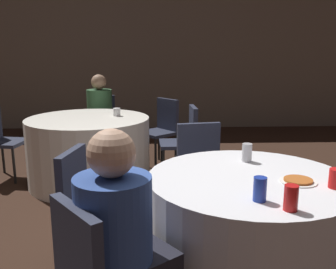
{
  "coord_description": "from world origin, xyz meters",
  "views": [
    {
      "loc": [
        -0.38,
        -2.21,
        1.47
      ],
      "look_at": [
        -0.27,
        0.58,
        0.85
      ],
      "focal_mm": 40.0,
      "sensor_mm": 36.0,
      "label": 1
    }
  ],
  "objects_px": {
    "chair_far_northeast": "(162,125)",
    "person_blue_shirt": "(128,249)",
    "soda_can_red": "(291,198)",
    "chair_far_north": "(101,120)",
    "chair_far_east": "(185,136)",
    "chair_near_west": "(87,202)",
    "soda_can_silver": "(247,153)",
    "chair_near_north": "(201,164)",
    "soda_can_blue": "(260,189)",
    "table_near": "(246,235)",
    "person_green_jacket": "(99,117)",
    "table_far": "(89,150)",
    "pizza_plate_near": "(298,181)"
  },
  "relations": [
    {
      "from": "chair_far_northeast",
      "to": "soda_can_silver",
      "type": "bearing_deg",
      "value": 152.72
    },
    {
      "from": "table_far",
      "to": "chair_near_north",
      "type": "xyz_separation_m",
      "value": [
        1.14,
        -1.04,
        0.15
      ]
    },
    {
      "from": "soda_can_red",
      "to": "soda_can_blue",
      "type": "bearing_deg",
      "value": 134.11
    },
    {
      "from": "table_far",
      "to": "person_green_jacket",
      "type": "distance_m",
      "value": 0.96
    },
    {
      "from": "person_blue_shirt",
      "to": "soda_can_silver",
      "type": "distance_m",
      "value": 1.13
    },
    {
      "from": "chair_far_east",
      "to": "soda_can_silver",
      "type": "xyz_separation_m",
      "value": [
        0.27,
        -1.76,
        0.29
      ]
    },
    {
      "from": "person_green_jacket",
      "to": "soda_can_red",
      "type": "height_order",
      "value": "person_green_jacket"
    },
    {
      "from": "soda_can_red",
      "to": "person_blue_shirt",
      "type": "bearing_deg",
      "value": -176.94
    },
    {
      "from": "person_blue_shirt",
      "to": "table_near",
      "type": "bearing_deg",
      "value": 90.0
    },
    {
      "from": "chair_near_north",
      "to": "chair_near_west",
      "type": "height_order",
      "value": "same"
    },
    {
      "from": "chair_far_north",
      "to": "person_blue_shirt",
      "type": "relative_size",
      "value": 0.74
    },
    {
      "from": "chair_far_northeast",
      "to": "person_blue_shirt",
      "type": "bearing_deg",
      "value": 136.65
    },
    {
      "from": "soda_can_silver",
      "to": "person_blue_shirt",
      "type": "bearing_deg",
      "value": -131.87
    },
    {
      "from": "table_near",
      "to": "chair_near_north",
      "type": "distance_m",
      "value": 1.02
    },
    {
      "from": "table_near",
      "to": "pizza_plate_near",
      "type": "xyz_separation_m",
      "value": [
        0.25,
        -0.1,
        0.38
      ]
    },
    {
      "from": "person_blue_shirt",
      "to": "soda_can_silver",
      "type": "bearing_deg",
      "value": 101.11
    },
    {
      "from": "soda_can_blue",
      "to": "chair_far_northeast",
      "type": "bearing_deg",
      "value": 97.57
    },
    {
      "from": "soda_can_silver",
      "to": "table_far",
      "type": "bearing_deg",
      "value": 128.16
    },
    {
      "from": "chair_far_east",
      "to": "person_blue_shirt",
      "type": "bearing_deg",
      "value": 167.63
    },
    {
      "from": "person_blue_shirt",
      "to": "soda_can_red",
      "type": "height_order",
      "value": "person_blue_shirt"
    },
    {
      "from": "chair_far_northeast",
      "to": "person_green_jacket",
      "type": "xyz_separation_m",
      "value": [
        -0.85,
        0.24,
        0.07
      ]
    },
    {
      "from": "chair_near_north",
      "to": "chair_far_northeast",
      "type": "distance_m",
      "value": 1.75
    },
    {
      "from": "table_far",
      "to": "person_blue_shirt",
      "type": "distance_m",
      "value": 2.63
    },
    {
      "from": "table_near",
      "to": "soda_can_silver",
      "type": "xyz_separation_m",
      "value": [
        0.06,
        0.31,
        0.43
      ]
    },
    {
      "from": "pizza_plate_near",
      "to": "soda_can_red",
      "type": "xyz_separation_m",
      "value": [
        -0.18,
        -0.38,
        0.05
      ]
    },
    {
      "from": "person_green_jacket",
      "to": "pizza_plate_near",
      "type": "distance_m",
      "value": 3.44
    },
    {
      "from": "person_blue_shirt",
      "to": "table_far",
      "type": "bearing_deg",
      "value": 156.42
    },
    {
      "from": "chair_far_east",
      "to": "soda_can_red",
      "type": "xyz_separation_m",
      "value": [
        0.28,
        -2.55,
        0.29
      ]
    },
    {
      "from": "table_near",
      "to": "table_far",
      "type": "height_order",
      "value": "same"
    },
    {
      "from": "chair_near_west",
      "to": "soda_can_silver",
      "type": "xyz_separation_m",
      "value": [
        1.05,
        0.12,
        0.29
      ]
    },
    {
      "from": "chair_far_north",
      "to": "pizza_plate_near",
      "type": "bearing_deg",
      "value": 115.25
    },
    {
      "from": "chair_far_east",
      "to": "soda_can_red",
      "type": "distance_m",
      "value": 2.58
    },
    {
      "from": "chair_far_northeast",
      "to": "soda_can_blue",
      "type": "height_order",
      "value": "soda_can_blue"
    },
    {
      "from": "chair_near_north",
      "to": "soda_can_blue",
      "type": "xyz_separation_m",
      "value": [
        0.12,
        -1.36,
        0.29
      ]
    },
    {
      "from": "chair_far_north",
      "to": "soda_can_silver",
      "type": "relative_size",
      "value": 7.05
    },
    {
      "from": "chair_far_northeast",
      "to": "person_green_jacket",
      "type": "distance_m",
      "value": 0.89
    },
    {
      "from": "chair_far_north",
      "to": "chair_far_east",
      "type": "height_order",
      "value": "same"
    },
    {
      "from": "table_near",
      "to": "soda_can_red",
      "type": "distance_m",
      "value": 0.65
    },
    {
      "from": "chair_far_east",
      "to": "person_green_jacket",
      "type": "xyz_separation_m",
      "value": [
        -1.1,
        0.89,
        0.07
      ]
    },
    {
      "from": "chair_far_northeast",
      "to": "soda_can_red",
      "type": "distance_m",
      "value": 3.25
    },
    {
      "from": "chair_far_north",
      "to": "soda_can_blue",
      "type": "bearing_deg",
      "value": 109.38
    },
    {
      "from": "person_green_jacket",
      "to": "person_blue_shirt",
      "type": "xyz_separation_m",
      "value": [
        0.62,
        -3.48,
        -0.0
      ]
    },
    {
      "from": "soda_can_red",
      "to": "chair_far_northeast",
      "type": "bearing_deg",
      "value": 99.27
    },
    {
      "from": "table_near",
      "to": "chair_far_north",
      "type": "xyz_separation_m",
      "value": [
        -1.3,
        3.12,
        0.15
      ]
    },
    {
      "from": "chair_near_west",
      "to": "person_green_jacket",
      "type": "bearing_deg",
      "value": -162.55
    },
    {
      "from": "table_near",
      "to": "person_green_jacket",
      "type": "bearing_deg",
      "value": 113.68
    },
    {
      "from": "person_green_jacket",
      "to": "chair_far_east",
      "type": "bearing_deg",
      "value": 140.22
    },
    {
      "from": "table_far",
      "to": "chair_near_north",
      "type": "height_order",
      "value": "chair_near_north"
    },
    {
      "from": "chair_near_north",
      "to": "chair_far_north",
      "type": "height_order",
      "value": "same"
    },
    {
      "from": "soda_can_blue",
      "to": "chair_near_north",
      "type": "bearing_deg",
      "value": 94.89
    }
  ]
}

